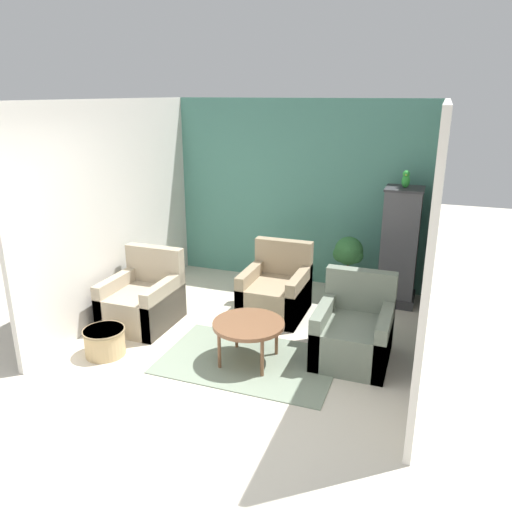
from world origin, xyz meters
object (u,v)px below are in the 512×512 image
(wicker_basket, at_px, (105,341))
(potted_plant, at_px, (348,258))
(parrot, at_px, (406,180))
(armchair_right, at_px, (354,334))
(armchair_middle, at_px, (276,292))
(coffee_table, at_px, (249,326))
(armchair_left, at_px, (143,301))
(birdcage, at_px, (399,248))

(wicker_basket, bearing_deg, potted_plant, 49.43)
(parrot, relative_size, wicker_basket, 0.50)
(armchair_right, distance_m, armchair_middle, 1.38)
(potted_plant, bearing_deg, armchair_middle, -131.15)
(coffee_table, height_order, armchair_middle, armchair_middle)
(armchair_right, xyz_separation_m, potted_plant, (-0.37, 1.66, 0.27))
(coffee_table, xyz_separation_m, parrot, (1.30, 2.15, 1.25))
(armchair_right, distance_m, wicker_basket, 2.67)
(armchair_left, bearing_deg, armchair_right, 0.65)
(armchair_left, relative_size, parrot, 4.01)
(coffee_table, xyz_separation_m, birdcage, (1.30, 2.15, 0.36))
(armchair_left, height_order, armchair_right, same)
(armchair_right, relative_size, potted_plant, 1.04)
(coffee_table, xyz_separation_m, armchair_right, (1.01, 0.46, -0.13))
(parrot, bearing_deg, potted_plant, -177.06)
(coffee_table, relative_size, birdcage, 0.48)
(parrot, distance_m, potted_plant, 1.29)
(armchair_right, xyz_separation_m, armchair_middle, (-1.12, 0.80, 0.00))
(armchair_middle, bearing_deg, armchair_left, -149.82)
(birdcage, relative_size, wicker_basket, 3.51)
(armchair_right, height_order, armchair_middle, same)
(armchair_middle, bearing_deg, birdcage, 32.35)
(parrot, bearing_deg, armchair_middle, -147.60)
(armchair_left, bearing_deg, parrot, 31.30)
(coffee_table, distance_m, wicker_basket, 1.58)
(armchair_left, xyz_separation_m, birdcage, (2.84, 1.72, 0.49))
(armchair_middle, relative_size, birdcage, 0.57)
(parrot, bearing_deg, wicker_basket, -137.79)
(armchair_left, distance_m, armchair_right, 2.55)
(armchair_left, relative_size, birdcage, 0.57)
(birdcage, bearing_deg, potted_plant, -177.22)
(potted_plant, relative_size, wicker_basket, 1.93)
(wicker_basket, bearing_deg, coffee_table, 14.57)
(wicker_basket, bearing_deg, parrot, 42.21)
(armchair_left, bearing_deg, armchair_middle, 30.18)
(birdcage, xyz_separation_m, parrot, (0.00, 0.00, 0.89))
(parrot, bearing_deg, birdcage, -90.00)
(birdcage, distance_m, potted_plant, 0.69)
(coffee_table, distance_m, armchair_right, 1.12)
(parrot, relative_size, potted_plant, 0.26)
(parrot, height_order, potted_plant, parrot)
(coffee_table, relative_size, parrot, 3.36)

